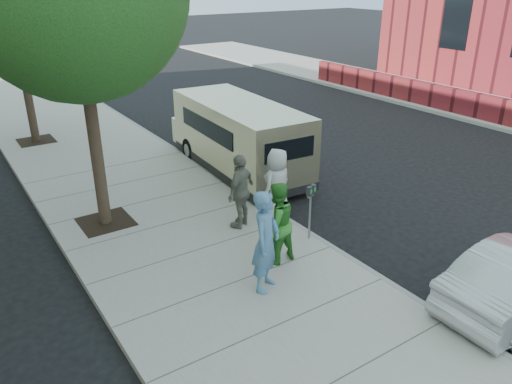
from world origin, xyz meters
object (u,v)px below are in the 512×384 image
person_officer (266,242)px  person_gray_shirt (277,185)px  parking_meter (311,201)px  person_green_shirt (276,223)px  person_striped_polo (241,191)px  van (238,136)px

person_officer → person_gray_shirt: bearing=15.8°
parking_meter → person_green_shirt: size_ratio=0.74×
person_gray_shirt → person_striped_polo: size_ratio=1.00×
person_gray_shirt → person_striped_polo: (-0.89, 0.19, 0.00)m
person_green_shirt → person_striped_polo: bearing=-99.7°
person_gray_shirt → van: bearing=-124.7°
parking_meter → person_gray_shirt: size_ratio=0.72×
parking_meter → person_green_shirt: (-1.18, -0.35, -0.06)m
parking_meter → person_striped_polo: person_striped_polo is taller
parking_meter → person_gray_shirt: (-0.05, 1.18, -0.04)m
person_green_shirt → person_striped_polo: (0.23, 1.72, 0.03)m
person_green_shirt → person_officer: bearing=41.0°
van → person_striped_polo: bearing=-117.4°
person_green_shirt → parking_meter: bearing=-165.4°
person_striped_polo → parking_meter: bearing=94.9°
person_gray_shirt → person_green_shirt: bearing=36.3°
person_officer → person_gray_shirt: 2.89m
person_green_shirt → person_gray_shirt: 1.90m
parking_meter → person_striped_polo: bearing=105.1°
person_green_shirt → person_striped_polo: person_striped_polo is taller
parking_meter → person_officer: 2.17m
person_striped_polo → van: bearing=-150.4°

